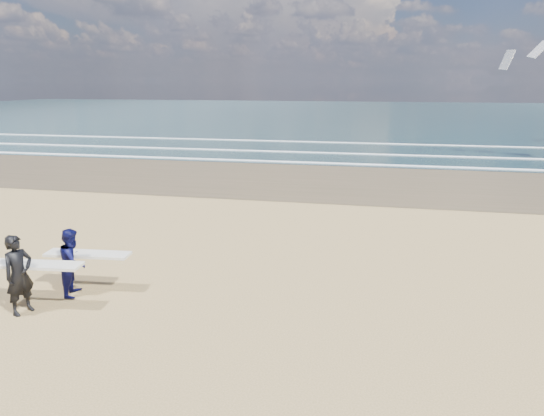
# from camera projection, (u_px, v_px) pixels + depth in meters

# --- Properties ---
(ocean) EXTENTS (220.00, 100.00, 0.02)m
(ocean) POSITION_uv_depth(u_px,v_px,m) (460.00, 116.00, 75.42)
(ocean) COLOR #172F32
(ocean) RESTS_ON ground
(surfer_near) EXTENTS (2.24, 1.12, 1.92)m
(surfer_near) POSITION_uv_depth(u_px,v_px,m) (21.00, 274.00, 11.30)
(surfer_near) COLOR black
(surfer_near) RESTS_ON ground
(surfer_far) EXTENTS (2.24, 1.20, 1.75)m
(surfer_far) POSITION_uv_depth(u_px,v_px,m) (74.00, 261.00, 12.33)
(surfer_far) COLOR #0B0C3E
(surfer_far) RESTS_ON ground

